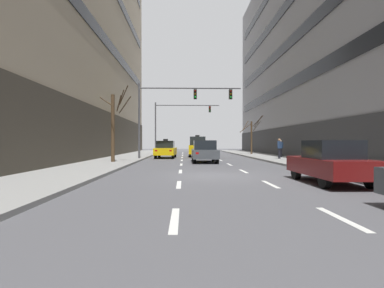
{
  "coord_description": "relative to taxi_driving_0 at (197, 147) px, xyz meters",
  "views": [
    {
      "loc": [
        -1.45,
        -14.01,
        1.5
      ],
      "look_at": [
        -0.46,
        24.37,
        1.31
      ],
      "focal_mm": 29.05,
      "sensor_mm": 36.0,
      "label": 1
    }
  ],
  "objects": [
    {
      "name": "lane_stripe_l2_s6",
      "position": [
        1.67,
        -6.62,
        -1.04
      ],
      "size": [
        0.16,
        2.0,
        0.01
      ],
      "primitive_type": "cube",
      "color": "silver",
      "rests_on": "ground"
    },
    {
      "name": "ground_plane",
      "position": [
        0.04,
        -18.62,
        -1.05
      ],
      "size": [
        120.0,
        120.0,
        0.0
      ],
      "primitive_type": "plane",
      "color": "#515156"
    },
    {
      "name": "lane_stripe_l2_s3",
      "position": [
        1.67,
        -21.62,
        -1.04
      ],
      "size": [
        0.16,
        2.0,
        0.01
      ],
      "primitive_type": "cube",
      "color": "silver",
      "rests_on": "ground"
    },
    {
      "name": "car_parked_1",
      "position": [
        3.89,
        -21.5,
        -0.27
      ],
      "size": [
        1.76,
        4.2,
        1.57
      ],
      "color": "black",
      "rests_on": "ground"
    },
    {
      "name": "pedestrian_1",
      "position": [
        7.55,
        -4.04,
        0.02
      ],
      "size": [
        0.53,
        0.21,
        1.6
      ],
      "color": "black",
      "rests_on": "sidewalk_right"
    },
    {
      "name": "lane_stripe_l2_s7",
      "position": [
        1.67,
        -1.62,
        -1.04
      ],
      "size": [
        0.16,
        2.0,
        0.01
      ],
      "primitive_type": "cube",
      "color": "silver",
      "rests_on": "ground"
    },
    {
      "name": "lane_stripe_l2_s9",
      "position": [
        1.67,
        8.38,
        -1.04
      ],
      "size": [
        0.16,
        2.0,
        0.01
      ],
      "primitive_type": "cube",
      "color": "silver",
      "rests_on": "ground"
    },
    {
      "name": "taxi_driving_0",
      "position": [
        0.0,
        0.0,
        0.0
      ],
      "size": [
        1.9,
        4.37,
        2.28
      ],
      "color": "black",
      "rests_on": "ground"
    },
    {
      "name": "lane_stripe_l1_s3",
      "position": [
        -1.6,
        -21.62,
        -1.04
      ],
      "size": [
        0.16,
        2.0,
        0.01
      ],
      "primitive_type": "cube",
      "color": "silver",
      "rests_on": "ground"
    },
    {
      "name": "traffic_signal_0",
      "position": [
        -2.22,
        -5.85,
        3.75
      ],
      "size": [
        8.86,
        0.35,
        6.47
      ],
      "color": "#4C4C51",
      "rests_on": "sidewalk_left"
    },
    {
      "name": "lane_stripe_l1_s5",
      "position": [
        -1.6,
        -11.62,
        -1.04
      ],
      "size": [
        0.16,
        2.0,
        0.01
      ],
      "primitive_type": "cube",
      "color": "silver",
      "rests_on": "ground"
    },
    {
      "name": "lane_stripe_l2_s10",
      "position": [
        1.67,
        13.38,
        -1.04
      ],
      "size": [
        0.16,
        2.0,
        0.01
      ],
      "primitive_type": "cube",
      "color": "silver",
      "rests_on": "ground"
    },
    {
      "name": "street_tree_0",
      "position": [
        -6.37,
        -10.61,
        1.69
      ],
      "size": [
        2.18,
        2.19,
        5.35
      ],
      "color": "#4C3823",
      "rests_on": "sidewalk_left"
    },
    {
      "name": "lane_stripe_l1_s9",
      "position": [
        -1.6,
        8.38,
        -1.04
      ],
      "size": [
        0.16,
        2.0,
        0.01
      ],
      "primitive_type": "cube",
      "color": "silver",
      "rests_on": "ground"
    },
    {
      "name": "taxi_driving_1",
      "position": [
        -3.17,
        -2.77,
        -0.23
      ],
      "size": [
        2.03,
        4.49,
        1.83
      ],
      "color": "black",
      "rests_on": "ground"
    },
    {
      "name": "street_tree_1",
      "position": [
        6.56,
        3.65,
        1.4
      ],
      "size": [
        2.62,
        1.99,
        4.49
      ],
      "color": "#4C3823",
      "rests_on": "sidewalk_right"
    },
    {
      "name": "lane_stripe_l2_s2",
      "position": [
        1.67,
        -26.62,
        -1.04
      ],
      "size": [
        0.16,
        2.0,
        0.01
      ],
      "primitive_type": "cube",
      "color": "silver",
      "rests_on": "ground"
    },
    {
      "name": "sidewalk_left",
      "position": [
        -6.82,
        -18.62,
        -0.98
      ],
      "size": [
        3.9,
        80.0,
        0.14
      ],
      "primitive_type": "cube",
      "color": "gray",
      "rests_on": "ground"
    },
    {
      "name": "lane_stripe_l2_s5",
      "position": [
        1.67,
        -11.62,
        -1.04
      ],
      "size": [
        0.16,
        2.0,
        0.01
      ],
      "primitive_type": "cube",
      "color": "silver",
      "rests_on": "ground"
    },
    {
      "name": "lane_stripe_l1_s6",
      "position": [
        -1.6,
        -6.62,
        -1.04
      ],
      "size": [
        0.16,
        2.0,
        0.01
      ],
      "primitive_type": "cube",
      "color": "silver",
      "rests_on": "ground"
    },
    {
      "name": "pedestrian_0",
      "position": [
        6.62,
        -6.72,
        0.07
      ],
      "size": [
        0.38,
        0.42,
        1.69
      ],
      "color": "black",
      "rests_on": "sidewalk_right"
    },
    {
      "name": "lane_stripe_l1_s2",
      "position": [
        -1.6,
        -26.62,
        -1.04
      ],
      "size": [
        0.16,
        2.0,
        0.01
      ],
      "primitive_type": "cube",
      "color": "silver",
      "rests_on": "ground"
    },
    {
      "name": "lane_stripe_l2_s4",
      "position": [
        1.67,
        -16.62,
        -1.04
      ],
      "size": [
        0.16,
        2.0,
        0.01
      ],
      "primitive_type": "cube",
      "color": "silver",
      "rests_on": "ground"
    },
    {
      "name": "lane_stripe_l1_s10",
      "position": [
        -1.6,
        13.38,
        -1.04
      ],
      "size": [
        0.16,
        2.0,
        0.01
      ],
      "primitive_type": "cube",
      "color": "silver",
      "rests_on": "ground"
    },
    {
      "name": "lane_stripe_l2_s8",
      "position": [
        1.67,
        3.38,
        -1.04
      ],
      "size": [
        0.16,
        2.0,
        0.01
      ],
      "primitive_type": "cube",
      "color": "silver",
      "rests_on": "ground"
    },
    {
      "name": "lane_stripe_l1_s8",
      "position": [
        -1.6,
        3.38,
        -1.04
      ],
      "size": [
        0.16,
        2.0,
        0.01
      ],
      "primitive_type": "cube",
      "color": "silver",
      "rests_on": "ground"
    },
    {
      "name": "traffic_signal_1",
      "position": [
        -2.71,
        9.47,
        3.82
      ],
      "size": [
        8.76,
        0.35,
        6.79
      ],
      "color": "#4C4C51",
      "rests_on": "sidewalk_left"
    },
    {
      "name": "sidewalk_right",
      "position": [
        6.89,
        -18.62,
        -0.98
      ],
      "size": [
        3.9,
        80.0,
        0.14
      ],
      "primitive_type": "cube",
      "color": "gray",
      "rests_on": "ground"
    },
    {
      "name": "lane_stripe_l1_s4",
      "position": [
        -1.6,
        -16.62,
        -1.04
      ],
      "size": [
        0.16,
        2.0,
        0.01
      ],
      "primitive_type": "cube",
      "color": "silver",
      "rests_on": "ground"
    },
    {
      "name": "lane_stripe_l1_s7",
      "position": [
        -1.6,
        -1.62,
        -1.04
      ],
      "size": [
        0.16,
        2.0,
        0.01
      ],
      "primitive_type": "cube",
      "color": "silver",
      "rests_on": "ground"
    },
    {
      "name": "car_driving_2",
      "position": [
        0.13,
        -9.38,
        -0.23
      ],
      "size": [
        1.86,
        4.41,
        1.65
      ],
      "color": "black",
      "rests_on": "ground"
    }
  ]
}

